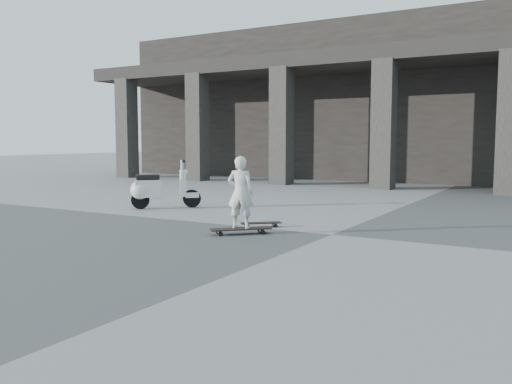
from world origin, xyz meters
The scene contains 6 objects.
ground centered at (0.00, 0.00, 0.00)m, with size 90.00×90.00×0.00m, color #464643.
colonnade centered at (0.00, 13.77, 3.03)m, with size 28.00×8.82×6.00m.
longboard centered at (-1.31, -0.71, 0.08)m, with size 0.87×0.87×0.10m.
skateboard_spare centered at (-1.37, 0.08, 0.07)m, with size 0.66×0.60×0.08m.
child centered at (-1.31, -0.71, 0.69)m, with size 0.43×0.28×1.17m, color beige.
scooter centered at (-4.74, 1.14, 0.43)m, with size 1.21×1.21×1.09m.
Camera 1 is at (3.29, -8.11, 1.53)m, focal length 38.00 mm.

